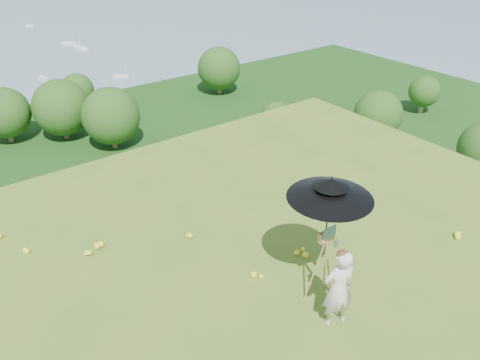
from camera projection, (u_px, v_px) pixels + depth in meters
ground at (312, 277)px, 8.75m from camera, size 14.00×14.00×0.00m
forest_slope at (47, 308)px, 47.48m from camera, size 140.00×56.00×22.00m
slope_trees at (14, 190)px, 40.53m from camera, size 110.00×50.00×6.00m
wildflowers at (303, 267)px, 8.90m from camera, size 10.00×10.50×0.12m
painter at (338, 289)px, 7.40m from camera, size 0.63×0.50×1.50m
field_easel at (323, 263)px, 7.91m from camera, size 0.63×0.63×1.56m
sun_umbrella at (329, 208)px, 7.39m from camera, size 1.62×1.62×1.17m
painter_cap at (343, 254)px, 7.05m from camera, size 0.22×0.26×0.10m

